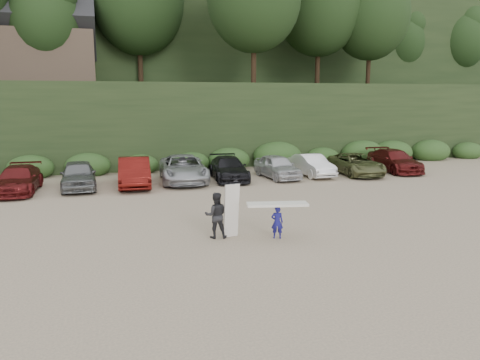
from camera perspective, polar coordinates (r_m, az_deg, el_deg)
name	(u,v)px	position (r m, az deg, el deg)	size (l,w,h in m)	color
ground	(306,221)	(19.40, 8.10, -4.99)	(120.00, 120.00, 0.00)	tan
hillside_backdrop	(168,39)	(53.81, -8.80, 16.65)	(90.00, 41.50, 28.00)	black
parked_cars	(158,172)	(27.48, -10.00, 1.01)	(34.41, 6.21, 1.62)	#AFAFB4
child_surfer	(277,214)	(16.79, 4.56, -4.19)	(2.25, 1.03, 1.30)	navy
adult_surfer	(217,215)	(16.84, -2.78, -4.26)	(1.30, 0.77, 1.97)	black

